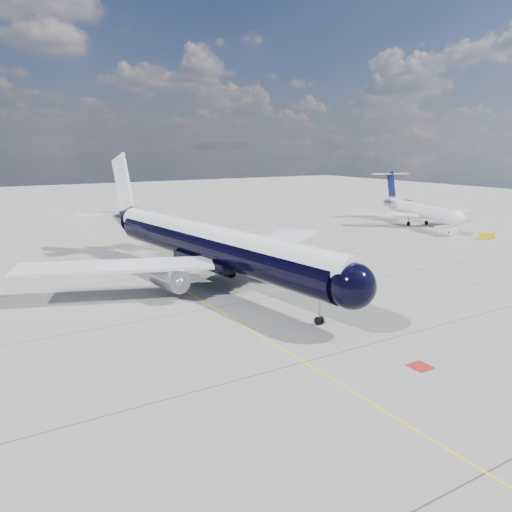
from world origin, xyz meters
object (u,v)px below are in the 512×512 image
object	(u,v)px
regional_jet	(416,209)
service_tug	(487,236)
main_airliner	(206,243)
boarding_stair	(446,228)

from	to	relation	value
regional_jet	service_tug	distance (m)	18.35
main_airliner	service_tug	world-z (taller)	main_airliner
main_airliner	service_tug	xyz separation A→B (m)	(53.60, -0.02, -4.08)
regional_jet	service_tug	size ratio (longest dim) A/B	9.90
regional_jet	boarding_stair	distance (m)	10.22
main_airliner	boarding_stair	world-z (taller)	main_airliner
main_airliner	service_tug	bearing A→B (deg)	-7.09
main_airliner	regional_jet	world-z (taller)	main_airliner
main_airliner	regional_jet	size ratio (longest dim) A/B	1.73
boarding_stair	service_tug	world-z (taller)	boarding_stair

